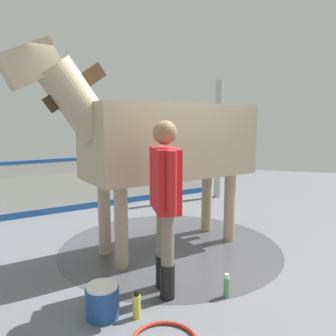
# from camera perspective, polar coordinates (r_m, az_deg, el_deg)

# --- Properties ---
(ground_plane) EXTENTS (16.00, 16.00, 0.02)m
(ground_plane) POSITION_cam_1_polar(r_m,az_deg,el_deg) (4.66, 0.10, -14.01)
(ground_plane) COLOR slate
(wet_patch) EXTENTS (3.04, 3.04, 0.00)m
(wet_patch) POSITION_cam_1_polar(r_m,az_deg,el_deg) (4.82, 0.37, -13.08)
(wet_patch) COLOR #4C4C54
(wet_patch) RESTS_ON ground
(barrier_wall) EXTENTS (3.68, 4.26, 1.04)m
(barrier_wall) POSITION_cam_1_polar(r_m,az_deg,el_deg) (6.93, -11.36, -2.59)
(barrier_wall) COLOR silver
(barrier_wall) RESTS_ON ground
(roof_post_far) EXTENTS (0.16, 0.16, 2.61)m
(roof_post_far) POSITION_cam_1_polar(r_m,az_deg,el_deg) (7.65, 8.53, 4.76)
(roof_post_far) COLOR #B7B2A8
(roof_post_far) RESTS_ON ground
(horse) EXTENTS (2.53, 2.88, 2.60)m
(horse) POSITION_cam_1_polar(r_m,az_deg,el_deg) (4.44, -0.94, 4.80)
(horse) COLOR tan
(horse) RESTS_ON ground
(handler) EXTENTS (0.44, 0.62, 1.75)m
(handler) POSITION_cam_1_polar(r_m,az_deg,el_deg) (3.32, -0.52, -4.60)
(handler) COLOR black
(handler) RESTS_ON ground
(wash_bucket) EXTENTS (0.30, 0.30, 0.30)m
(wash_bucket) POSITION_cam_1_polar(r_m,az_deg,el_deg) (3.28, -11.05, -21.21)
(wash_bucket) COLOR #1E478C
(wash_bucket) RESTS_ON ground
(bottle_shampoo) EXTENTS (0.07, 0.07, 0.26)m
(bottle_shampoo) POSITION_cam_1_polar(r_m,az_deg,el_deg) (3.24, -5.33, -22.12)
(bottle_shampoo) COLOR #D8CC4C
(bottle_shampoo) RESTS_ON ground
(bottle_spray) EXTENTS (0.06, 0.06, 0.24)m
(bottle_spray) POSITION_cam_1_polar(r_m,az_deg,el_deg) (3.59, 9.90, -19.13)
(bottle_spray) COLOR #4CA559
(bottle_spray) RESTS_ON ground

